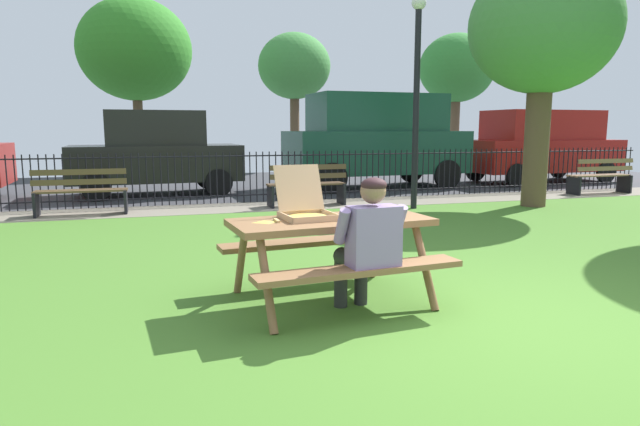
# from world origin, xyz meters

# --- Properties ---
(ground) EXTENTS (28.00, 11.89, 0.02)m
(ground) POSITION_xyz_m (0.00, 1.94, -0.01)
(ground) COLOR #497B2A
(cobblestone_walkway) EXTENTS (28.00, 1.40, 0.01)m
(cobblestone_walkway) POSITION_xyz_m (0.00, 7.19, -0.00)
(cobblestone_walkway) COLOR gray
(street_asphalt) EXTENTS (28.00, 7.86, 0.01)m
(street_asphalt) POSITION_xyz_m (0.00, 11.82, -0.01)
(street_asphalt) COLOR #38383D
(picnic_table_foreground) EXTENTS (1.94, 1.65, 0.79)m
(picnic_table_foreground) POSITION_xyz_m (-1.17, 0.92, 0.60)
(picnic_table_foreground) COLOR #8B603C
(picnic_table_foreground) RESTS_ON ground
(pizza_box_open) EXTENTS (0.50, 0.59, 0.47)m
(pizza_box_open) POSITION_xyz_m (-1.38, 1.05, 0.86)
(pizza_box_open) COLOR tan
(pizza_box_open) RESTS_ON picnic_table_foreground
(pizza_slice_on_table) EXTENTS (0.21, 0.16, 0.02)m
(pizza_slice_on_table) POSITION_xyz_m (-1.75, 0.92, 0.78)
(pizza_slice_on_table) COLOR #E7C34F
(pizza_slice_on_table) RESTS_ON picnic_table_foreground
(adult_at_table) EXTENTS (0.63, 0.62, 1.19)m
(adult_at_table) POSITION_xyz_m (-1.00, 0.44, 0.66)
(adult_at_table) COLOR #2A2A2A
(adult_at_table) RESTS_ON ground
(iron_fence_streetside) EXTENTS (18.83, 0.03, 1.08)m
(iron_fence_streetside) POSITION_xyz_m (-0.00, 7.89, 0.55)
(iron_fence_streetside) COLOR black
(iron_fence_streetside) RESTS_ON ground
(park_bench_left) EXTENTS (1.60, 0.47, 0.85)m
(park_bench_left) POSITION_xyz_m (-4.02, 7.05, 0.42)
(park_bench_left) COLOR brown
(park_bench_left) RESTS_ON ground
(park_bench_center) EXTENTS (1.61, 0.51, 0.85)m
(park_bench_center) POSITION_xyz_m (0.26, 7.05, 0.42)
(park_bench_center) COLOR brown
(park_bench_center) RESTS_ON ground
(park_bench_right) EXTENTS (1.60, 0.48, 0.85)m
(park_bench_right) POSITION_xyz_m (7.63, 7.05, 0.42)
(park_bench_right) COLOR #836246
(park_bench_right) RESTS_ON ground
(lamp_post_walkway) EXTENTS (0.28, 0.28, 4.06)m
(lamp_post_walkway) POSITION_xyz_m (2.20, 6.09, 2.48)
(lamp_post_walkway) COLOR black
(lamp_post_walkway) RESTS_ON ground
(tree_near_table) EXTENTS (2.88, 2.88, 4.84)m
(tree_near_table) POSITION_xyz_m (4.70, 5.71, 3.48)
(tree_near_table) COLOR brown
(tree_near_table) RESTS_ON ground
(parked_car_left) EXTENTS (3.99, 2.01, 1.98)m
(parked_car_left) POSITION_xyz_m (-2.68, 9.90, 1.01)
(parked_car_left) COLOR black
(parked_car_left) RESTS_ON ground
(parked_car_center) EXTENTS (4.78, 2.24, 2.46)m
(parked_car_center) POSITION_xyz_m (2.94, 9.90, 1.31)
(parked_car_center) COLOR #184534
(parked_car_center) RESTS_ON ground
(parked_car_right) EXTENTS (4.69, 2.15, 2.08)m
(parked_car_right) POSITION_xyz_m (8.12, 9.90, 1.10)
(parked_car_right) COLOR maroon
(parked_car_right) RESTS_ON ground
(far_tree_midleft) EXTENTS (3.94, 3.94, 6.09)m
(far_tree_midleft) POSITION_xyz_m (-3.25, 17.27, 4.30)
(far_tree_midleft) COLOR brown
(far_tree_midleft) RESTS_ON ground
(far_tree_center) EXTENTS (2.77, 2.77, 5.17)m
(far_tree_center) POSITION_xyz_m (2.53, 17.27, 3.88)
(far_tree_center) COLOR brown
(far_tree_center) RESTS_ON ground
(far_tree_midright) EXTENTS (3.14, 3.14, 5.47)m
(far_tree_midright) POSITION_xyz_m (9.53, 17.27, 4.02)
(far_tree_midright) COLOR brown
(far_tree_midright) RESTS_ON ground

